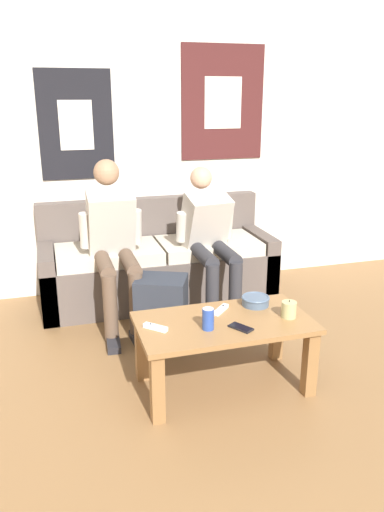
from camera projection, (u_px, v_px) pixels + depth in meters
name	position (u px, v px, depth m)	size (l,w,h in m)	color
wall_back	(133.00, 142.00, 4.19)	(10.00, 0.07, 2.55)	silver
couch	(158.00, 265.00, 4.21)	(1.91, 0.69, 0.82)	#564C47
coffee_table	(224.00, 334.00, 2.88)	(1.00, 0.55, 0.43)	olive
person_seated_adult	(113.00, 238.00, 3.67)	(0.47, 0.87, 1.20)	brown
person_seated_teen	(210.00, 236.00, 3.87)	(0.47, 0.86, 1.12)	#2D2D33
backpack	(161.00, 311.00, 3.47)	(0.42, 0.40, 0.47)	#282D38
ceramic_bowl	(256.00, 300.00, 3.06)	(0.17, 0.17, 0.06)	#475B75
pillar_candle	(289.00, 310.00, 2.88)	(0.09, 0.09, 0.11)	tan
drink_can_blue	(208.00, 319.00, 2.73)	(0.07, 0.07, 0.12)	#28479E
game_controller_near_left	(221.00, 310.00, 2.97)	(0.13, 0.13, 0.03)	white
game_controller_near_right	(155.00, 327.00, 2.74)	(0.13, 0.13, 0.03)	white
cell_phone	(241.00, 328.00, 2.76)	(0.13, 0.15, 0.01)	black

